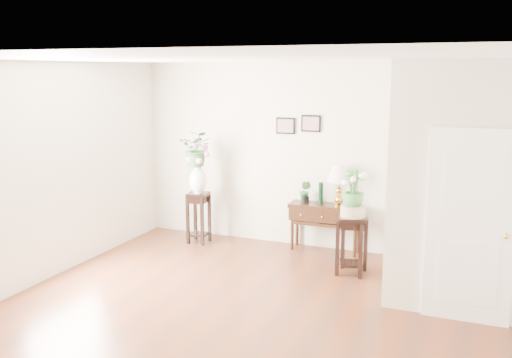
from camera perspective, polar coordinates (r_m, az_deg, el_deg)
The scene contains 20 objects.
floor at distance 6.46m, azimuth 0.26°, elevation -13.70°, with size 6.00×5.50×0.02m, color #622E17.
ceiling at distance 5.88m, azimuth 0.29°, elevation 11.99°, with size 6.00×5.50×0.02m, color white.
wall_back at distance 8.59m, azimuth 7.10°, elevation 2.16°, with size 6.00×0.02×2.80m, color beige.
wall_front at distance 3.70m, azimuth -15.95°, elevation -9.85°, with size 6.00×0.02×2.80m, color beige.
wall_left at distance 7.63m, azimuth -21.14°, elevation 0.43°, with size 0.02×5.50×2.80m, color beige.
partition at distance 7.35m, azimuth 21.07°, elevation 0.05°, with size 1.80×1.95×2.80m, color beige.
door at distance 6.44m, azimuth 20.66°, elevation -4.55°, with size 0.90×0.05×2.10m, color white.
art_print_left at distance 8.70m, azimuth 2.98°, elevation 5.33°, with size 0.30×0.02×0.25m, color black.
art_print_right at distance 8.58m, azimuth 5.52°, elevation 5.55°, with size 0.30×0.02×0.25m, color black.
wall_ornament at distance 7.45m, azimuth 14.17°, elevation 5.64°, with size 0.51×0.51×0.07m, color #B09747.
console_table at distance 8.62m, azimuth 6.93°, elevation -4.87°, with size 1.08×0.36×0.72m, color black.
table_lamp at distance 8.41m, azimuth 8.34°, elevation -0.34°, with size 0.35×0.35×0.62m, color #B49232.
green_vase at distance 8.52m, azimuth 6.50°, elevation -1.39°, with size 0.07×0.07×0.33m, color black.
potted_plant at distance 8.58m, azimuth 4.95°, elevation -1.32°, with size 0.18×0.14×0.32m, color #316930.
plant_stand_a at distance 9.02m, azimuth -5.76°, elevation -3.87°, with size 0.31×0.31×0.80m, color black.
porcelain_vase at distance 8.88m, azimuth -5.83°, elevation 0.04°, with size 0.27×0.27×0.47m, color white, non-canonical shape.
lily_arrangement at distance 8.81m, azimuth -5.89°, elevation 2.96°, with size 0.51×0.44×0.56m, color #316930.
plant_stand_b at distance 7.73m, azimuth 9.56°, elevation -6.53°, with size 0.37×0.37×0.79m, color black.
ceramic_bowl at distance 7.61m, azimuth 9.67°, elevation -3.12°, with size 0.33×0.33×0.15m, color #BEA991.
narcissus at distance 7.54m, azimuth 9.74°, elevation -1.00°, with size 0.28×0.28×0.50m, color #316930.
Camera 1 is at (2.18, -5.46, 2.68)m, focal length 40.00 mm.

